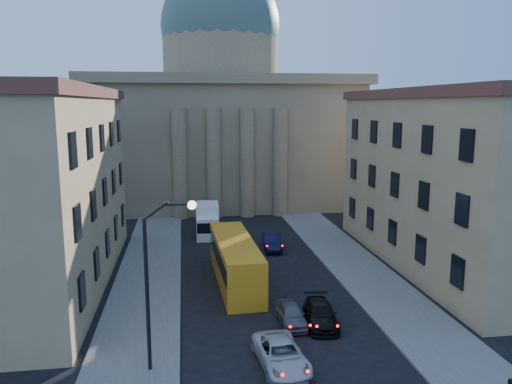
% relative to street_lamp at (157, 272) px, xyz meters
% --- Properties ---
extents(sidewalk_left, '(5.00, 60.00, 0.15)m').
position_rel_street_lamp_xyz_m(sidewalk_left, '(-1.53, 10.00, -5.21)').
color(sidewalk_left, '#5C5A54').
rests_on(sidewalk_left, ground).
extents(sidewalk_right, '(5.00, 60.00, 0.15)m').
position_rel_street_lamp_xyz_m(sidewalk_right, '(15.47, 10.00, -5.21)').
color(sidewalk_right, '#5C5A54').
rests_on(sidewalk_right, ground).
extents(church, '(68.02, 28.76, 36.60)m').
position_rel_street_lamp_xyz_m(church, '(6.97, 47.47, 6.59)').
color(church, '#776249').
rests_on(church, ground).
extents(building_left, '(11.60, 26.60, 14.70)m').
position_rel_street_lamp_xyz_m(building_left, '(-10.03, 14.00, 2.14)').
color(building_left, tan).
rests_on(building_left, ground).
extents(building_right, '(11.60, 26.60, 14.70)m').
position_rel_street_lamp_xyz_m(building_right, '(23.97, 14.00, 2.14)').
color(building_right, tan).
rests_on(building_right, ground).
extents(street_lamp, '(2.62, 0.44, 8.83)m').
position_rel_street_lamp_xyz_m(street_lamp, '(0.00, 0.00, 0.00)').
color(street_lamp, black).
rests_on(street_lamp, ground).
extents(car_left_mid, '(2.67, 5.05, 1.35)m').
position_rel_street_lamp_xyz_m(car_left_mid, '(6.17, -0.50, -4.61)').
color(car_left_mid, silver).
rests_on(car_left_mid, ground).
extents(car_right_mid, '(2.32, 4.67, 1.30)m').
position_rel_street_lamp_xyz_m(car_right_mid, '(9.58, 4.15, -4.63)').
color(car_right_mid, black).
rests_on(car_right_mid, ground).
extents(car_right_far, '(1.59, 3.80, 1.29)m').
position_rel_street_lamp_xyz_m(car_right_far, '(7.77, 4.39, -4.64)').
color(car_right_far, '#55545A').
rests_on(car_right_far, ground).
extents(car_right_distant, '(1.94, 4.63, 1.49)m').
position_rel_street_lamp_xyz_m(car_right_distant, '(9.45, 20.57, -4.54)').
color(car_right_distant, black).
rests_on(car_right_distant, ground).
extents(city_bus, '(3.16, 11.89, 3.33)m').
position_rel_street_lamp_xyz_m(city_bus, '(5.12, 12.29, -3.50)').
color(city_bus, orange).
rests_on(city_bus, ground).
extents(box_truck, '(2.47, 5.80, 3.14)m').
position_rel_street_lamp_xyz_m(box_truck, '(3.73, 26.60, -3.80)').
color(box_truck, white).
rests_on(box_truck, ground).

